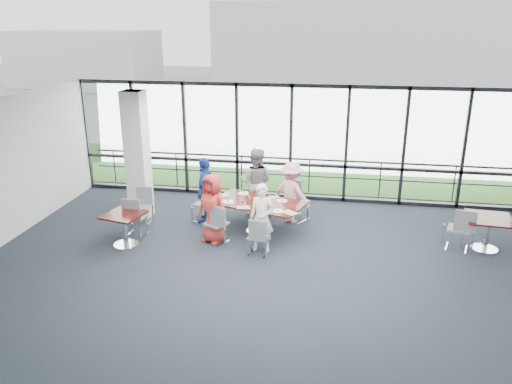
% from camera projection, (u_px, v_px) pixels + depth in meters
% --- Properties ---
extents(floor, '(12.00, 10.00, 0.02)m').
position_uv_depth(floor, '(261.00, 286.00, 9.49)').
color(floor, '#202731').
rests_on(floor, ground).
extents(ceiling, '(12.00, 10.00, 0.04)m').
position_uv_depth(ceiling, '(262.00, 119.00, 8.43)').
color(ceiling, white).
rests_on(ceiling, ground).
extents(curtain_wall_back, '(12.00, 0.10, 3.20)m').
position_uv_depth(curtain_wall_back, '(291.00, 143.00, 13.61)').
color(curtain_wall_back, white).
rests_on(curtain_wall_back, ground).
extents(structural_column, '(0.50, 0.50, 3.20)m').
position_uv_depth(structural_column, '(137.00, 156.00, 12.33)').
color(structural_column, silver).
rests_on(structural_column, ground).
extents(apron, '(80.00, 70.00, 0.02)m').
position_uv_depth(apron, '(304.00, 154.00, 18.80)').
color(apron, gray).
rests_on(apron, ground).
extents(grass_strip, '(80.00, 5.00, 0.01)m').
position_uv_depth(grass_strip, '(299.00, 168.00, 16.93)').
color(grass_strip, '#305D20').
rests_on(grass_strip, ground).
extents(hangar_main, '(24.00, 10.00, 6.00)m').
position_uv_depth(hangar_main, '(381.00, 44.00, 37.65)').
color(hangar_main, '#B8BABF').
rests_on(hangar_main, ground).
extents(hangar_aux, '(10.00, 6.00, 4.00)m').
position_uv_depth(hangar_aux, '(86.00, 58.00, 37.78)').
color(hangar_aux, '#B8BABF').
rests_on(hangar_aux, ground).
extents(guard_rail, '(12.00, 0.06, 0.06)m').
position_uv_depth(guard_rail, '(292.00, 175.00, 14.53)').
color(guard_rail, '#2D2D33').
rests_on(guard_rail, ground).
extents(main_table, '(2.34, 1.73, 0.75)m').
position_uv_depth(main_table, '(258.00, 206.00, 11.70)').
color(main_table, '#340D0A').
rests_on(main_table, ground).
extents(side_table_left, '(0.95, 0.95, 0.75)m').
position_uv_depth(side_table_left, '(124.00, 219.00, 10.99)').
color(side_table_left, '#340D0A').
rests_on(side_table_left, ground).
extents(side_table_right, '(1.01, 1.01, 0.75)m').
position_uv_depth(side_table_right, '(489.00, 222.00, 10.78)').
color(side_table_right, '#340D0A').
rests_on(side_table_right, ground).
extents(diner_near_left, '(0.92, 0.80, 1.60)m').
position_uv_depth(diner_near_left, '(213.00, 208.00, 11.14)').
color(diner_near_left, red).
rests_on(diner_near_left, ground).
extents(diner_near_right, '(0.59, 0.46, 1.52)m').
position_uv_depth(diner_near_right, '(262.00, 218.00, 10.69)').
color(diner_near_right, white).
rests_on(diner_near_right, ground).
extents(diner_far_left, '(0.90, 0.59, 1.78)m').
position_uv_depth(diner_far_left, '(256.00, 183.00, 12.61)').
color(diner_far_left, gray).
rests_on(diner_far_left, ground).
extents(diner_far_right, '(1.12, 0.88, 1.54)m').
position_uv_depth(diner_far_right, '(291.00, 193.00, 12.23)').
color(diner_far_right, '#FD9FB9').
rests_on(diner_far_right, ground).
extents(diner_end, '(0.60, 1.01, 1.66)m').
position_uv_depth(diner_end, '(206.00, 190.00, 12.23)').
color(diner_end, navy).
rests_on(diner_end, ground).
extents(chair_main_nl, '(0.60, 0.60, 0.92)m').
position_uv_depth(chair_main_nl, '(216.00, 224.00, 11.18)').
color(chair_main_nl, gray).
rests_on(chair_main_nl, ground).
extents(chair_main_nr, '(0.45, 0.45, 0.83)m').
position_uv_depth(chair_main_nr, '(258.00, 237.00, 10.62)').
color(chair_main_nr, gray).
rests_on(chair_main_nr, ground).
extents(chair_main_fl, '(0.56, 0.56, 0.84)m').
position_uv_depth(chair_main_fl, '(259.00, 200.00, 12.79)').
color(chair_main_fl, gray).
rests_on(chair_main_fl, ground).
extents(chair_main_fr, '(0.65, 0.65, 0.98)m').
position_uv_depth(chair_main_fr, '(297.00, 202.00, 12.43)').
color(chair_main_fr, gray).
rests_on(chair_main_fr, ground).
extents(chair_main_end, '(0.56, 0.56, 0.91)m').
position_uv_depth(chair_main_end, '(204.00, 204.00, 12.38)').
color(chair_main_end, gray).
rests_on(chair_main_end, ground).
extents(chair_spare_la, '(0.49, 0.49, 0.96)m').
position_uv_depth(chair_spare_la, '(135.00, 217.00, 11.51)').
color(chair_spare_la, gray).
rests_on(chair_spare_la, ground).
extents(chair_spare_lb, '(0.45, 0.45, 0.85)m').
position_uv_depth(chair_spare_lb, '(141.00, 207.00, 12.29)').
color(chair_spare_lb, gray).
rests_on(chair_spare_lb, ground).
extents(chair_spare_r, '(0.57, 0.57, 0.95)m').
position_uv_depth(chair_spare_r, '(459.00, 229.00, 10.86)').
color(chair_spare_r, gray).
rests_on(chair_spare_r, ground).
extents(plate_nl, '(0.27, 0.27, 0.01)m').
position_uv_depth(plate_nl, '(228.00, 202.00, 11.64)').
color(plate_nl, white).
rests_on(plate_nl, main_table).
extents(plate_nr, '(0.26, 0.26, 0.01)m').
position_uv_depth(plate_nr, '(277.00, 211.00, 11.08)').
color(plate_nr, white).
rests_on(plate_nr, main_table).
extents(plate_fl, '(0.27, 0.27, 0.01)m').
position_uv_depth(plate_fl, '(243.00, 194.00, 12.20)').
color(plate_fl, white).
rests_on(plate_fl, main_table).
extents(plate_fr, '(0.26, 0.26, 0.01)m').
position_uv_depth(plate_fr, '(282.00, 201.00, 11.72)').
color(plate_fr, white).
rests_on(plate_fr, main_table).
extents(plate_end, '(0.26, 0.26, 0.01)m').
position_uv_depth(plate_end, '(225.00, 195.00, 12.09)').
color(plate_end, white).
rests_on(plate_end, main_table).
extents(tumbler_a, '(0.07, 0.07, 0.13)m').
position_uv_depth(tumbler_a, '(243.00, 200.00, 11.60)').
color(tumbler_a, white).
rests_on(tumbler_a, main_table).
extents(tumbler_b, '(0.06, 0.06, 0.13)m').
position_uv_depth(tumbler_b, '(268.00, 204.00, 11.37)').
color(tumbler_b, white).
rests_on(tumbler_b, main_table).
extents(tumbler_c, '(0.07, 0.07, 0.14)m').
position_uv_depth(tumbler_c, '(263.00, 196.00, 11.88)').
color(tumbler_c, white).
rests_on(tumbler_c, main_table).
extents(tumbler_d, '(0.07, 0.07, 0.14)m').
position_uv_depth(tumbler_d, '(228.00, 197.00, 11.77)').
color(tumbler_d, white).
rests_on(tumbler_d, main_table).
extents(menu_a, '(0.35, 0.28, 0.00)m').
position_uv_depth(menu_a, '(243.00, 207.00, 11.34)').
color(menu_a, beige).
rests_on(menu_a, main_table).
extents(menu_b, '(0.40, 0.38, 0.00)m').
position_uv_depth(menu_b, '(290.00, 213.00, 11.02)').
color(menu_b, beige).
rests_on(menu_b, main_table).
extents(menu_c, '(0.34, 0.32, 0.00)m').
position_uv_depth(menu_c, '(274.00, 197.00, 11.97)').
color(menu_c, beige).
rests_on(menu_c, main_table).
extents(condiment_caddy, '(0.10, 0.07, 0.04)m').
position_uv_depth(condiment_caddy, '(261.00, 201.00, 11.68)').
color(condiment_caddy, black).
rests_on(condiment_caddy, main_table).
extents(ketchup_bottle, '(0.06, 0.06, 0.18)m').
position_uv_depth(ketchup_bottle, '(260.00, 199.00, 11.62)').
color(ketchup_bottle, '#9E0500').
rests_on(ketchup_bottle, main_table).
extents(green_bottle, '(0.05, 0.05, 0.20)m').
position_uv_depth(green_bottle, '(261.00, 198.00, 11.64)').
color(green_bottle, '#206B36').
rests_on(green_bottle, main_table).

